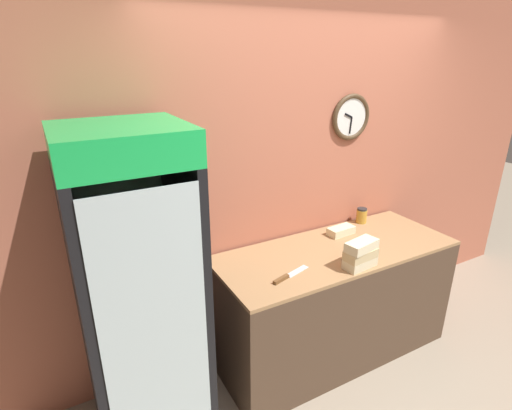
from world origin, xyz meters
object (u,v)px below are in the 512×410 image
object	(u,v)px
beverage_cooler	(135,278)
condiment_jar	(362,216)
chefs_knife	(286,277)
sandwich_stack_middle	(361,254)
sandwich_stack_bottom	(360,263)
sandwich_flat_left	(341,231)
sandwich_stack_top	(362,245)

from	to	relation	value
beverage_cooler	condiment_jar	distance (m)	1.93
chefs_knife	condiment_jar	size ratio (longest dim) A/B	2.47
chefs_knife	condiment_jar	xyz separation A→B (m)	(1.03, 0.44, 0.05)
beverage_cooler	sandwich_stack_middle	size ratio (longest dim) A/B	7.91
sandwich_stack_bottom	sandwich_flat_left	size ratio (longest dim) A/B	1.09
beverage_cooler	sandwich_stack_top	bearing A→B (deg)	-13.29
sandwich_flat_left	sandwich_stack_bottom	bearing A→B (deg)	-116.12
beverage_cooler	sandwich_stack_bottom	xyz separation A→B (m)	(1.39, -0.33, -0.11)
condiment_jar	sandwich_flat_left	bearing A→B (deg)	-161.67
beverage_cooler	chefs_knife	distance (m)	0.92
chefs_knife	sandwich_flat_left	bearing A→B (deg)	24.91
sandwich_stack_bottom	sandwich_stack_top	bearing A→B (deg)	0.00
sandwich_stack_top	sandwich_stack_bottom	bearing A→B (deg)	0.00
sandwich_stack_middle	sandwich_flat_left	distance (m)	0.51
beverage_cooler	condiment_jar	bearing A→B (deg)	6.80
sandwich_stack_middle	condiment_jar	xyz separation A→B (m)	(0.52, 0.56, -0.03)
beverage_cooler	sandwich_stack_top	distance (m)	1.43
sandwich_stack_middle	condiment_jar	size ratio (longest dim) A/B	1.90
chefs_knife	sandwich_stack_middle	bearing A→B (deg)	-13.24
sandwich_stack_top	chefs_knife	world-z (taller)	sandwich_stack_top
chefs_knife	sandwich_stack_top	bearing A→B (deg)	-13.24
sandwich_stack_middle	sandwich_stack_bottom	bearing A→B (deg)	0.00
sandwich_stack_middle	sandwich_flat_left	world-z (taller)	sandwich_stack_middle
sandwich_stack_top	chefs_knife	bearing A→B (deg)	166.76
sandwich_stack_bottom	condiment_jar	size ratio (longest dim) A/B	1.91
sandwich_stack_top	sandwich_flat_left	distance (m)	0.52
sandwich_stack_top	sandwich_stack_middle	bearing A→B (deg)	0.00
sandwich_stack_middle	sandwich_stack_top	world-z (taller)	sandwich_stack_top
sandwich_flat_left	chefs_knife	size ratio (longest dim) A/B	0.71
beverage_cooler	condiment_jar	xyz separation A→B (m)	(1.91, 0.23, -0.08)
beverage_cooler	sandwich_stack_top	xyz separation A→B (m)	(1.39, -0.33, 0.01)
sandwich_flat_left	chefs_knife	bearing A→B (deg)	-155.09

